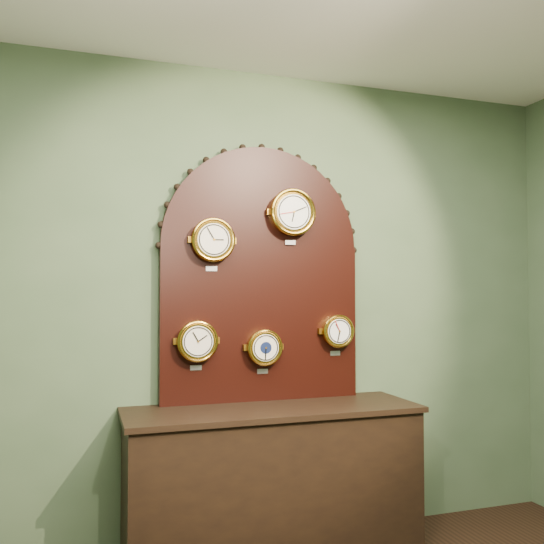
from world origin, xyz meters
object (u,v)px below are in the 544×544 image
object	(u,v)px
arabic_clock	(292,213)
tide_clock	(337,331)
hygrometer	(197,341)
roman_clock	(213,240)
shop_counter	(273,485)
display_board	(261,265)
barometer	(264,347)

from	to	relation	value
arabic_clock	tide_clock	xyz separation A→B (m)	(0.29, 0.00, -0.71)
hygrometer	roman_clock	bearing A→B (deg)	-0.30
shop_counter	display_board	world-z (taller)	display_board
roman_clock	shop_counter	bearing A→B (deg)	-26.20
display_board	roman_clock	world-z (taller)	display_board
arabic_clock	display_board	bearing A→B (deg)	158.22
arabic_clock	hygrometer	size ratio (longest dim) A/B	1.17
display_board	roman_clock	distance (m)	0.35
arabic_clock	tide_clock	world-z (taller)	arabic_clock
display_board	roman_clock	bearing A→B (deg)	-167.79
shop_counter	hygrometer	xyz separation A→B (m)	(-0.40, 0.15, 0.79)
arabic_clock	shop_counter	bearing A→B (deg)	-138.17
barometer	tide_clock	xyz separation A→B (m)	(0.47, 0.00, 0.08)
arabic_clock	barometer	distance (m)	0.81
shop_counter	arabic_clock	bearing A→B (deg)	41.83
arabic_clock	hygrometer	world-z (taller)	arabic_clock
shop_counter	tide_clock	xyz separation A→B (m)	(0.46, 0.15, 0.83)
display_board	barometer	world-z (taller)	display_board
hygrometer	tide_clock	world-z (taller)	tide_clock
roman_clock	arabic_clock	xyz separation A→B (m)	(0.48, -0.00, 0.18)
arabic_clock	tide_clock	distance (m)	0.77
arabic_clock	barometer	world-z (taller)	arabic_clock
roman_clock	arabic_clock	bearing A→B (deg)	-0.08
shop_counter	roman_clock	distance (m)	1.41
hygrometer	shop_counter	bearing A→B (deg)	-21.05
barometer	tide_clock	bearing A→B (deg)	0.05
roman_clock	arabic_clock	distance (m)	0.51
shop_counter	hygrometer	size ratio (longest dim) A/B	5.64
shop_counter	tide_clock	size ratio (longest dim) A/B	6.34
roman_clock	hygrometer	bearing A→B (deg)	179.70
display_board	hygrometer	xyz separation A→B (m)	(-0.40, -0.07, -0.43)
roman_clock	barometer	world-z (taller)	roman_clock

